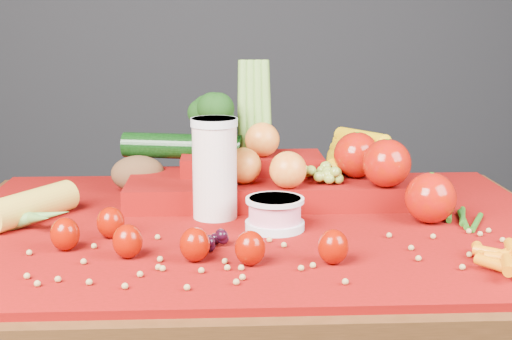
{
  "coord_description": "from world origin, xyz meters",
  "views": [
    {
      "loc": [
        -0.06,
        -1.19,
        1.12
      ],
      "look_at": [
        0.0,
        0.02,
        0.85
      ],
      "focal_mm": 50.0,
      "sensor_mm": 36.0,
      "label": 1
    }
  ],
  "objects_px": {
    "milk_glass": "(215,165)",
    "table": "(257,279)",
    "yogurt_bowl": "(275,212)",
    "produce_mound": "(282,170)"
  },
  "relations": [
    {
      "from": "milk_glass",
      "to": "table",
      "type": "bearing_deg",
      "value": -24.04
    },
    {
      "from": "yogurt_bowl",
      "to": "produce_mound",
      "type": "distance_m",
      "value": 0.2
    },
    {
      "from": "yogurt_bowl",
      "to": "milk_glass",
      "type": "bearing_deg",
      "value": 142.03
    },
    {
      "from": "yogurt_bowl",
      "to": "table",
      "type": "bearing_deg",
      "value": 121.55
    },
    {
      "from": "milk_glass",
      "to": "yogurt_bowl",
      "type": "bearing_deg",
      "value": -37.97
    },
    {
      "from": "table",
      "to": "milk_glass",
      "type": "distance_m",
      "value": 0.22
    },
    {
      "from": "milk_glass",
      "to": "produce_mound",
      "type": "relative_size",
      "value": 0.29
    },
    {
      "from": "table",
      "to": "milk_glass",
      "type": "bearing_deg",
      "value": 155.96
    },
    {
      "from": "yogurt_bowl",
      "to": "produce_mound",
      "type": "relative_size",
      "value": 0.16
    },
    {
      "from": "table",
      "to": "produce_mound",
      "type": "xyz_separation_m",
      "value": [
        0.06,
        0.15,
        0.17
      ]
    }
  ]
}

